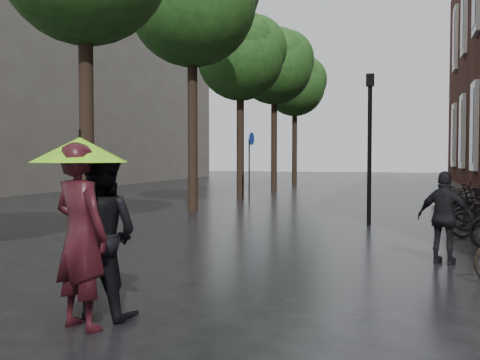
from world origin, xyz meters
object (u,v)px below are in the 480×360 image
at_px(pedestrian_walking, 445,218).
at_px(person_burgundy, 81,236).
at_px(lamp_post, 370,134).
at_px(person_black, 101,235).

bearing_deg(pedestrian_walking, person_burgundy, 70.71).
bearing_deg(pedestrian_walking, lamp_post, -53.52).
distance_m(person_burgundy, lamp_post, 10.24).
bearing_deg(lamp_post, pedestrian_walking, -73.11).
distance_m(person_burgundy, person_black, 0.44).
xyz_separation_m(person_burgundy, person_black, (-0.02, 0.44, -0.05)).
bearing_deg(person_black, person_burgundy, 95.01).
bearing_deg(person_black, pedestrian_walking, -129.07).
height_order(person_burgundy, person_black, person_burgundy).
height_order(person_burgundy, lamp_post, lamp_post).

